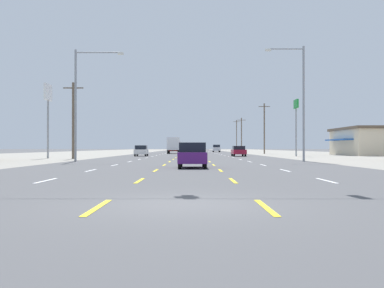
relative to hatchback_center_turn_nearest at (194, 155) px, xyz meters
The scene contains 20 objects.
ground_plane 48.28m from the hatchback_center_turn_nearest, 90.28° to the left, with size 572.00×572.00×0.00m, color #4C4C4F.
lot_apron_left 54.37m from the hatchback_center_turn_nearest, 117.37° to the left, with size 28.00×440.00×0.01m, color gray.
lot_apron_right 54.15m from the hatchback_center_turn_nearest, 63.08° to the left, with size 28.00×440.00×0.01m, color gray.
lane_markings 86.78m from the hatchback_center_turn_nearest, 90.16° to the left, with size 10.64×227.60×0.01m.
signal_span_wire 11.99m from the hatchback_center_turn_nearest, 90.22° to the right, with size 26.21×0.52×9.13m.
hatchback_center_turn_nearest is the anchor object (origin of this frame).
hatchback_center_turn_near 24.24m from the hatchback_center_turn_nearest, 90.67° to the left, with size 1.72×3.90×1.54m.
sedan_far_right_mid 36.37m from the hatchback_center_turn_nearest, 79.66° to the left, with size 1.80×4.50×1.46m.
hatchback_far_left_midfar 37.72m from the hatchback_center_turn_nearest, 101.16° to the left, with size 1.72×3.90×1.54m.
box_truck_inner_left_far 63.79m from the hatchback_center_turn_nearest, 93.38° to the left, with size 2.40×7.20×3.23m.
suv_far_right_farther 94.73m from the hatchback_center_turn_nearest, 86.02° to the left, with size 1.98×4.90×1.98m.
storefront_right_row_1 53.21m from the hatchback_center_turn_nearest, 56.11° to the left, with size 13.07×14.46×4.42m.
pole_sign_left_row_1 29.67m from the hatchback_center_turn_nearest, 124.60° to the left, with size 0.24×2.43×8.52m.
pole_sign_right_row_1 38.75m from the hatchback_center_turn_nearest, 67.69° to the left, with size 0.24×2.14×7.96m.
streetlight_left_row_0 16.70m from the hatchback_center_turn_nearest, 128.63° to the left, with size 4.37×0.26×9.96m.
streetlight_right_row_0 16.51m from the hatchback_center_turn_nearest, 52.34° to the left, with size 3.52×0.26×10.28m.
utility_pole_left_row_0 25.43m from the hatchback_center_turn_nearest, 121.11° to the left, with size 2.20×0.26×8.35m.
utility_pole_right_row_1 60.75m from the hatchback_center_turn_nearest, 76.75° to the left, with size 2.20×0.26×9.72m.
utility_pole_right_row_2 91.24m from the hatchback_center_turn_nearest, 81.85° to the left, with size 2.20×0.26×9.00m.
utility_pole_right_row_3 123.34m from the hatchback_center_turn_nearest, 83.10° to the left, with size 2.20×0.26×10.41m.
Camera 1 is at (0.21, -9.87, 1.25)m, focal length 42.21 mm.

